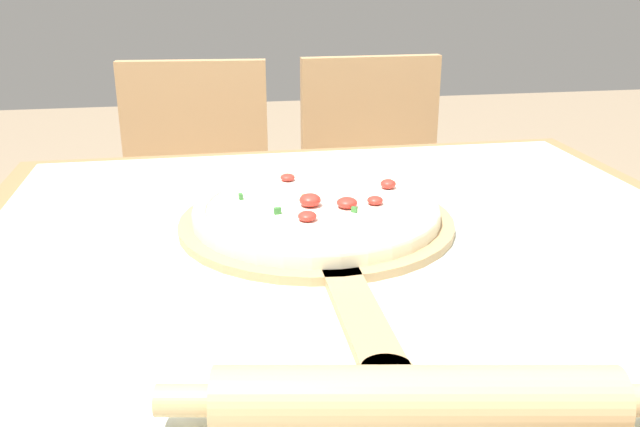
# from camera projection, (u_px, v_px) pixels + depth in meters

# --- Properties ---
(dining_table) EXTENTS (1.10, 1.00, 0.76)m
(dining_table) POSITION_uv_depth(u_px,v_px,m) (355.00, 317.00, 0.97)
(dining_table) COLOR olive
(dining_table) RESTS_ON ground_plane
(towel_cloth) EXTENTS (1.02, 0.92, 0.00)m
(towel_cloth) POSITION_uv_depth(u_px,v_px,m) (357.00, 240.00, 0.92)
(towel_cloth) COLOR silver
(towel_cloth) RESTS_ON dining_table
(pizza_peel) EXTENTS (0.39, 0.61, 0.01)m
(pizza_peel) POSITION_uv_depth(u_px,v_px,m) (319.00, 228.00, 0.95)
(pizza_peel) COLOR tan
(pizza_peel) RESTS_ON towel_cloth
(pizza) EXTENTS (0.35, 0.35, 0.04)m
(pizza) POSITION_uv_depth(u_px,v_px,m) (317.00, 210.00, 0.96)
(pizza) COLOR beige
(pizza) RESTS_ON pizza_peel
(rolling_pin) EXTENTS (0.41, 0.11, 0.06)m
(rolling_pin) POSITION_uv_depth(u_px,v_px,m) (416.00, 400.00, 0.54)
(rolling_pin) COLOR tan
(rolling_pin) RESTS_ON towel_cloth
(chair_left) EXTENTS (0.43, 0.43, 0.89)m
(chair_left) POSITION_uv_depth(u_px,v_px,m) (197.00, 211.00, 1.77)
(chair_left) COLOR tan
(chair_left) RESTS_ON ground_plane
(chair_right) EXTENTS (0.40, 0.40, 0.89)m
(chair_right) POSITION_uv_depth(u_px,v_px,m) (376.00, 200.00, 1.84)
(chair_right) COLOR tan
(chair_right) RESTS_ON ground_plane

